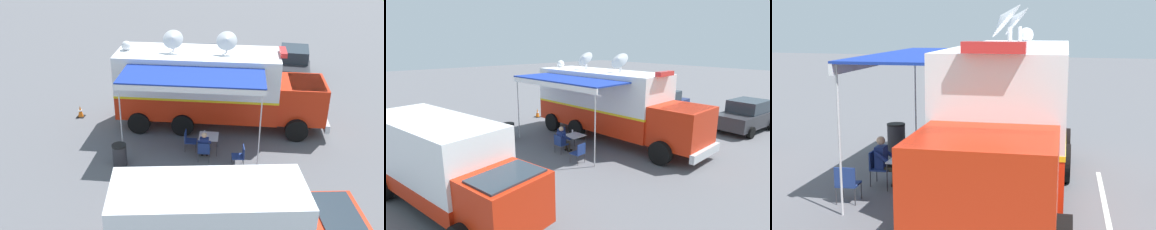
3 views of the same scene
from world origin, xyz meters
The scene contains 14 objects.
ground_plane centered at (0.00, 0.00, 0.00)m, with size 100.00×100.00×0.00m, color #5B5B60.
lot_stripe centered at (-2.21, 0.67, 0.00)m, with size 0.12×4.80×0.01m, color silver.
command_truck centered at (-0.01, 0.75, 1.95)m, with size 5.29×9.61×4.53m.
folding_table centered at (2.53, 0.86, 0.67)m, with size 0.84×0.84×0.73m.
water_bottle centered at (2.50, 0.69, 0.83)m, with size 0.07×0.07×0.22m.
folding_chair_at_table centered at (3.32, 0.77, 0.51)m, with size 0.51×0.51×0.87m.
folding_chair_beside_table centered at (2.54, 0.01, 0.51)m, with size 0.51×0.51×0.87m.
folding_chair_spare_by_truck centered at (3.42, 2.23, 0.51)m, with size 0.54×0.54×0.87m.
seated_responder centered at (3.14, 0.76, 0.65)m, with size 0.68×0.57×1.25m.
trash_bin centered at (4.14, -2.46, 0.46)m, with size 0.57×0.57×0.91m.
traffic_cone centered at (0.26, -5.73, 0.28)m, with size 0.36×0.36×0.58m.
support_truck centered at (8.76, 2.16, 1.39)m, with size 3.37×7.07×2.70m.
car_behind_truck centered at (-7.01, 4.72, 0.88)m, with size 4.29×2.18×1.76m.
car_far_corner centered at (-6.28, -0.24, 0.88)m, with size 4.40×2.43×1.76m.
Camera 2 is at (11.30, 11.34, 4.96)m, focal length 28.68 mm.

